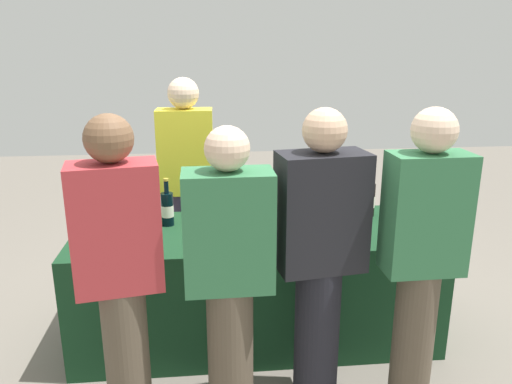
# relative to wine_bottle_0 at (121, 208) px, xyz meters

# --- Properties ---
(ground_plane) EXTENTS (12.00, 12.00, 0.00)m
(ground_plane) POSITION_rel_wine_bottle_0_xyz_m (0.86, -0.18, -0.88)
(ground_plane) COLOR slate
(tasting_table) EXTENTS (2.29, 0.81, 0.76)m
(tasting_table) POSITION_rel_wine_bottle_0_xyz_m (0.86, -0.18, -0.50)
(tasting_table) COLOR #14381E
(tasting_table) RESTS_ON ground_plane
(wine_bottle_0) EXTENTS (0.08, 0.08, 0.33)m
(wine_bottle_0) POSITION_rel_wine_bottle_0_xyz_m (0.00, 0.00, 0.00)
(wine_bottle_0) COLOR black
(wine_bottle_0) RESTS_ON tasting_table
(wine_bottle_1) EXTENTS (0.07, 0.07, 0.31)m
(wine_bottle_1) POSITION_rel_wine_bottle_0_xyz_m (0.16, -0.04, -0.01)
(wine_bottle_1) COLOR black
(wine_bottle_1) RESTS_ON tasting_table
(wine_bottle_2) EXTENTS (0.08, 0.08, 0.31)m
(wine_bottle_2) POSITION_rel_wine_bottle_0_xyz_m (0.30, -0.03, -0.01)
(wine_bottle_2) COLOR black
(wine_bottle_2) RESTS_ON tasting_table
(wine_bottle_3) EXTENTS (0.08, 0.08, 0.30)m
(wine_bottle_3) POSITION_rel_wine_bottle_0_xyz_m (0.68, -0.01, -0.01)
(wine_bottle_3) COLOR black
(wine_bottle_3) RESTS_ON tasting_table
(wine_bottle_4) EXTENTS (0.07, 0.07, 0.31)m
(wine_bottle_4) POSITION_rel_wine_bottle_0_xyz_m (1.28, -0.03, -0.00)
(wine_bottle_4) COLOR black
(wine_bottle_4) RESTS_ON tasting_table
(wine_bottle_5) EXTENTS (0.07, 0.07, 0.31)m
(wine_bottle_5) POSITION_rel_wine_bottle_0_xyz_m (1.52, 0.01, -0.00)
(wine_bottle_5) COLOR black
(wine_bottle_5) RESTS_ON tasting_table
(wine_bottle_6) EXTENTS (0.07, 0.07, 0.32)m
(wine_bottle_6) POSITION_rel_wine_bottle_0_xyz_m (1.66, 0.01, -0.00)
(wine_bottle_6) COLOR black
(wine_bottle_6) RESTS_ON tasting_table
(wine_glass_0) EXTENTS (0.07, 0.07, 0.15)m
(wine_glass_0) POSITION_rel_wine_bottle_0_xyz_m (0.02, -0.35, -0.02)
(wine_glass_0) COLOR silver
(wine_glass_0) RESTS_ON tasting_table
(wine_glass_1) EXTENTS (0.08, 0.08, 0.14)m
(wine_glass_1) POSITION_rel_wine_bottle_0_xyz_m (0.52, -0.38, -0.02)
(wine_glass_1) COLOR silver
(wine_glass_1) RESTS_ON tasting_table
(wine_glass_2) EXTENTS (0.07, 0.07, 0.15)m
(wine_glass_2) POSITION_rel_wine_bottle_0_xyz_m (0.83, -0.26, -0.01)
(wine_glass_2) COLOR silver
(wine_glass_2) RESTS_ON tasting_table
(server_pouring) EXTENTS (0.40, 0.23, 1.67)m
(server_pouring) POSITION_rel_wine_bottle_0_xyz_m (0.41, 0.48, 0.03)
(server_pouring) COLOR #3F3351
(server_pouring) RESTS_ON ground_plane
(guest_0) EXTENTS (0.42, 0.28, 1.61)m
(guest_0) POSITION_rel_wine_bottle_0_xyz_m (0.15, -0.97, -0.00)
(guest_0) COLOR brown
(guest_0) RESTS_ON ground_plane
(guest_1) EXTENTS (0.42, 0.24, 1.55)m
(guest_1) POSITION_rel_wine_bottle_0_xyz_m (0.65, -0.95, -0.05)
(guest_1) COLOR brown
(guest_1) RESTS_ON ground_plane
(guest_2) EXTENTS (0.46, 0.30, 1.61)m
(guest_2) POSITION_rel_wine_bottle_0_xyz_m (1.12, -0.85, -0.02)
(guest_2) COLOR black
(guest_2) RESTS_ON ground_plane
(guest_3) EXTENTS (0.39, 0.22, 1.62)m
(guest_3) POSITION_rel_wine_bottle_0_xyz_m (1.61, -0.94, 0.00)
(guest_3) COLOR brown
(guest_3) RESTS_ON ground_plane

